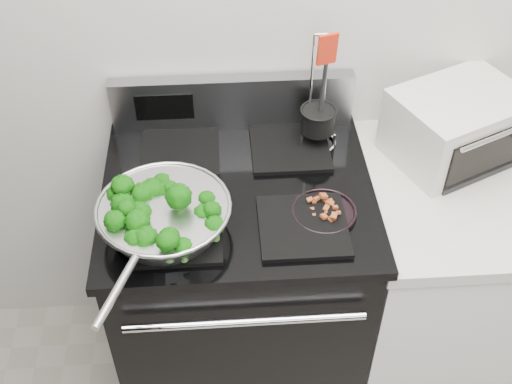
{
  "coord_description": "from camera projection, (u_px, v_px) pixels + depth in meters",
  "views": [
    {
      "loc": [
        -0.34,
        0.04,
        2.22
      ],
      "look_at": [
        -0.25,
        1.36,
        0.98
      ],
      "focal_mm": 45.0,
      "sensor_mm": 36.0,
      "label": 1
    }
  ],
  "objects": [
    {
      "name": "back_wall",
      "position": [
        333.0,
        3.0,
        1.85
      ],
      "size": [
        4.0,
        0.02,
        2.7
      ],
      "primitive_type": "cube",
      "color": "beige",
      "rests_on": "ground"
    },
    {
      "name": "gas_range",
      "position": [
        240.0,
        287.0,
        2.18
      ],
      "size": [
        0.79,
        0.69,
        1.13
      ],
      "color": "black",
      "rests_on": "floor"
    },
    {
      "name": "counter",
      "position": [
        437.0,
        282.0,
        2.23
      ],
      "size": [
        0.62,
        0.68,
        0.92
      ],
      "color": "white",
      "rests_on": "floor"
    },
    {
      "name": "skillet",
      "position": [
        164.0,
        215.0,
        1.7
      ],
      "size": [
        0.36,
        0.56,
        0.08
      ],
      "rotation": [
        0.0,
        0.0,
        -0.35
      ],
      "color": "silver",
      "rests_on": "gas_range"
    },
    {
      "name": "broccoli_pile",
      "position": [
        164.0,
        209.0,
        1.69
      ],
      "size": [
        0.29,
        0.29,
        0.1
      ],
      "primitive_type": null,
      "color": "black",
      "rests_on": "skillet"
    },
    {
      "name": "bacon_plate",
      "position": [
        324.0,
        209.0,
        1.77
      ],
      "size": [
        0.18,
        0.18,
        0.04
      ],
      "rotation": [
        0.0,
        0.0,
        -0.21
      ],
      "color": "black",
      "rests_on": "gas_range"
    },
    {
      "name": "utensil_holder",
      "position": [
        317.0,
        126.0,
        1.97
      ],
      "size": [
        0.13,
        0.13,
        0.39
      ],
      "rotation": [
        0.0,
        0.0,
        0.29
      ],
      "color": "silver",
      "rests_on": "gas_range"
    },
    {
      "name": "toaster_oven",
      "position": [
        456.0,
        126.0,
        1.95
      ],
      "size": [
        0.46,
        0.42,
        0.22
      ],
      "rotation": [
        0.0,
        0.0,
        0.43
      ],
      "color": "silver",
      "rests_on": "counter"
    }
  ]
}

